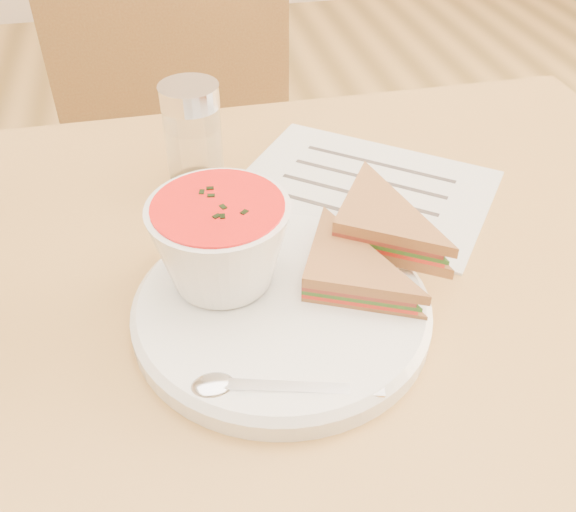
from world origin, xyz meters
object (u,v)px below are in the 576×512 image
object	(u,v)px
plate	(282,310)
condiment_shaker	(193,135)
soup_bowl	(221,247)
dining_table	(269,494)
chair_far	(190,213)

from	to	relation	value
plate	condiment_shaker	distance (m)	0.24
soup_bowl	condiment_shaker	distance (m)	0.20
dining_table	chair_far	distance (m)	0.51
condiment_shaker	chair_far	bearing A→B (deg)	90.52
dining_table	plate	bearing A→B (deg)	-81.98
plate	condiment_shaker	world-z (taller)	condiment_shaker
soup_bowl	plate	bearing A→B (deg)	-39.01
chair_far	plate	size ratio (longest dim) A/B	3.78
chair_far	condiment_shaker	size ratio (longest dim) A/B	8.43
plate	soup_bowl	bearing A→B (deg)	140.99
soup_bowl	condiment_shaker	xyz separation A→B (m)	(-0.00, 0.20, 0.00)
dining_table	chair_far	world-z (taller)	chair_far
plate	soup_bowl	distance (m)	0.08
dining_table	condiment_shaker	distance (m)	0.47
soup_bowl	chair_far	bearing A→B (deg)	90.69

